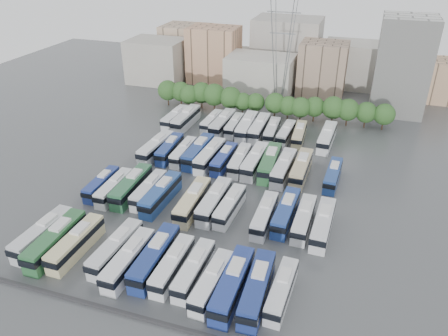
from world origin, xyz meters
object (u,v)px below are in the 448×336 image
(bus_r0_s0, at_px, (43,234))
(bus_r2_s5, at_px, (210,155))
(bus_r0_s11, at_px, (257,288))
(bus_r2_s2, at_px, (170,149))
(electricity_pylon, at_px, (282,43))
(bus_r3_s1, at_px, (186,119))
(bus_r3_s7, at_px, (259,128))
(bus_r1_s7, at_px, (214,201))
(bus_r1_s1, at_px, (114,188))
(bus_r1_s3, at_px, (149,190))
(bus_r0_s9, at_px, (212,282))
(bus_r3_s8, at_px, (272,131))
(bus_r1_s11, at_px, (286,212))
(bus_r2_s1, at_px, (156,147))
(bus_r1_s0, at_px, (102,184))
(bus_r1_s8, at_px, (230,206))
(bus_r2_s4, at_px, (198,151))
(bus_r2_s13, at_px, (333,175))
(apartment_tower, at_px, (403,66))
(bus_r1_s4, at_px, (161,194))
(bus_r3_s5, at_px, (234,125))
(bus_r0_s8, at_px, (194,270))
(bus_r3_s12, at_px, (327,137))
(bus_r1_s12, at_px, (304,219))
(bus_r3_s6, at_px, (247,126))
(bus_r2_s10, at_px, (284,168))
(bus_r1_s2, at_px, (131,186))
(bus_r2_s11, at_px, (301,168))
(bus_r0_s4, at_px, (116,248))
(bus_r2_s7, at_px, (240,160))
(bus_r1_s6, at_px, (193,201))
(bus_r1_s10, at_px, (265,215))
(bus_r1_s13, at_px, (323,224))
(bus_r3_s4, at_px, (223,123))
(bus_r3_s10, at_px, (299,134))
(bus_r0_s2, at_px, (76,243))
(bus_r0_s12, at_px, (282,290))
(bus_r3_s9, at_px, (286,133))
(bus_r3_s0, at_px, (175,118))
(bus_r0_s6, at_px, (155,257))
(bus_r0_s5, at_px, (129,259))
(bus_r3_s3, at_px, (212,121))
(bus_r0_s1, at_px, (56,240))
(bus_r2_s8, at_px, (255,161))
(bus_r2_s3, at_px, (183,152))
(bus_r2_s9, at_px, (270,162))
(bus_r0_s10, at_px, (232,284))

(bus_r0_s0, height_order, bus_r2_s5, bus_r2_s5)
(bus_r0_s11, xyz_separation_m, bus_r2_s2, (-29.87, 36.61, -0.19))
(electricity_pylon, xyz_separation_m, bus_r0_s11, (12.83, -74.68, -16.63))
(bus_r3_s1, distance_m, bus_r3_s7, 19.68)
(bus_r2_s5, bearing_deg, bus_r1_s7, -65.65)
(bus_r1_s1, relative_size, bus_r1_s3, 0.98)
(bus_r0_s9, distance_m, bus_r3_s8, 54.50)
(bus_r1_s11, relative_size, bus_r2_s1, 0.96)
(bus_r1_s0, xyz_separation_m, bus_r1_s8, (26.37, 0.26, 0.11))
(bus_r1_s0, relative_size, bus_r2_s4, 0.81)
(bus_r2_s13, bearing_deg, apartment_tower, 77.28)
(bus_r1_s4, height_order, bus_r3_s5, bus_r1_s4)
(bus_r1_s4, xyz_separation_m, bus_r1_s7, (10.30, 0.83, 0.00))
(bus_r0_s8, height_order, bus_r1_s8, bus_r0_s8)
(bus_r0_s9, relative_size, bus_r3_s12, 0.88)
(bus_r1_s7, relative_size, bus_r2_s1, 0.98)
(bus_r1_s12, distance_m, bus_r3_s6, 40.26)
(bus_r2_s10, bearing_deg, bus_r2_s2, 179.90)
(electricity_pylon, xyz_separation_m, bus_r2_s4, (-10.19, -37.68, -16.60))
(bus_r1_s2, height_order, bus_r2_s11, bus_r2_s11)
(bus_r0_s4, bearing_deg, bus_r1_s11, 40.74)
(bus_r1_s4, xyz_separation_m, bus_r2_s2, (-6.60, 18.44, -0.14))
(bus_r1_s2, bearing_deg, bus_r2_s7, 44.27)
(bus_r1_s3, relative_size, bus_r1_s6, 0.89)
(bus_r1_s10, distance_m, bus_r2_s4, 27.60)
(bus_r1_s13, xyz_separation_m, bus_r3_s4, (-29.75, 35.83, 0.12))
(bus_r2_s1, relative_size, bus_r3_s10, 1.13)
(bus_r0_s2, distance_m, bus_r0_s4, 6.76)
(bus_r0_s12, relative_size, bus_r3_s6, 0.82)
(bus_r2_s4, bearing_deg, bus_r3_s9, 45.79)
(bus_r1_s8, height_order, bus_r2_s13, bus_r1_s8)
(bus_r2_s7, xyz_separation_m, bus_r3_s0, (-23.07, 17.88, 0.05))
(bus_r1_s10, bearing_deg, bus_r1_s4, 178.53)
(bus_r0_s6, xyz_separation_m, bus_r3_s8, (6.33, 52.32, -0.25))
(bus_r2_s11, bearing_deg, bus_r1_s13, -68.95)
(bus_r0_s5, bearing_deg, bus_r2_s4, 95.73)
(bus_r0_s5, xyz_separation_m, bus_r3_s3, (-6.45, 55.30, -0.24))
(bus_r0_s11, height_order, bus_r1_s4, bus_r0_s11)
(bus_r1_s6, xyz_separation_m, bus_r1_s7, (3.72, 1.26, -0.03))
(bus_r0_s1, xyz_separation_m, bus_r2_s8, (23.26, 36.41, -0.05))
(bus_r2_s3, relative_size, bus_r3_s10, 0.97)
(bus_r0_s4, xyz_separation_m, bus_r1_s6, (6.42, 16.15, 0.10))
(bus_r3_s8, bearing_deg, bus_r2_s1, -144.97)
(bus_r2_s9, height_order, bus_r3_s5, bus_r2_s9)
(bus_r0_s6, xyz_separation_m, bus_r0_s8, (6.56, -0.52, -0.26))
(bus_r0_s5, xyz_separation_m, bus_r1_s6, (3.19, 17.88, 0.08))
(bus_r0_s10, distance_m, bus_r2_s11, 36.89)
(bus_r1_s7, xyz_separation_m, bus_r3_s6, (-3.55, 34.80, 0.13))
(bus_r2_s11, bearing_deg, bus_r3_s5, 139.06)
(apartment_tower, xyz_separation_m, bus_r1_s2, (-49.08, -63.68, -10.97))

